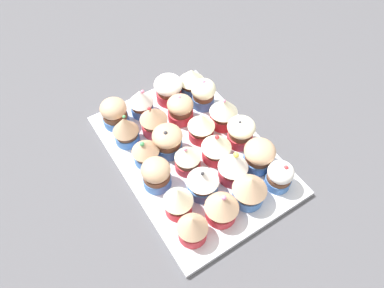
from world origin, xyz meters
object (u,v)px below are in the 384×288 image
(cupcake_1, at_px, (126,130))
(cupcake_9, at_px, (188,158))
(cupcake_14, at_px, (201,126))
(cupcake_22, at_px, (259,155))
(cupcake_15, at_px, (216,146))
(cupcake_20, at_px, (224,111))
(cupcake_5, at_px, (193,227))
(cupcake_0, at_px, (114,113))
(cupcake_16, at_px, (233,166))
(baking_tray, at_px, (192,154))
(cupcake_21, at_px, (241,131))
(cupcake_11, at_px, (222,207))
(cupcake_19, at_px, (203,93))
(cupcake_23, at_px, (280,176))
(cupcake_6, at_px, (141,102))
(cupcake_10, at_px, (203,181))
(cupcake_18, at_px, (192,81))
(cupcake_7, at_px, (154,120))
(cupcake_3, at_px, (156,174))
(cupcake_17, at_px, (250,189))
(cupcake_13, at_px, (180,109))
(cupcake_2, at_px, (146,151))
(cupcake_12, at_px, (168,89))
(cupcake_8, at_px, (168,140))

(cupcake_1, relative_size, cupcake_9, 1.08)
(cupcake_14, distance_m, cupcake_22, 0.14)
(cupcake_15, relative_size, cupcake_20, 0.96)
(cupcake_5, bearing_deg, cupcake_15, 131.51)
(cupcake_0, distance_m, cupcake_16, 0.30)
(baking_tray, bearing_deg, cupcake_21, 72.46)
(cupcake_11, relative_size, cupcake_15, 0.92)
(cupcake_19, xyz_separation_m, cupcake_23, (0.27, 0.00, -0.01))
(cupcake_6, height_order, cupcake_10, cupcake_10)
(cupcake_15, xyz_separation_m, cupcake_22, (0.06, 0.06, -0.00))
(baking_tray, distance_m, cupcake_0, 0.20)
(cupcake_9, relative_size, cupcake_23, 1.07)
(cupcake_16, bearing_deg, cupcake_18, 165.66)
(cupcake_6, distance_m, cupcake_10, 0.25)
(cupcake_5, xyz_separation_m, cupcake_22, (-0.06, 0.20, -0.00))
(cupcake_5, xyz_separation_m, cupcake_18, (-0.31, 0.20, 0.00))
(cupcake_10, xyz_separation_m, cupcake_19, (-0.20, 0.13, -0.00))
(cupcake_7, xyz_separation_m, cupcake_16, (0.19, 0.07, 0.00))
(baking_tray, distance_m, cupcake_3, 0.11)
(cupcake_19, bearing_deg, cupcake_20, 3.57)
(cupcake_17, bearing_deg, cupcake_14, 176.91)
(cupcake_1, xyz_separation_m, cupcake_10, (0.20, 0.07, 0.00))
(cupcake_9, distance_m, cupcake_13, 0.14)
(cupcake_11, xyz_separation_m, cupcake_13, (-0.25, 0.07, -0.00))
(baking_tray, height_order, cupcake_14, cupcake_14)
(cupcake_10, distance_m, cupcake_16, 0.07)
(cupcake_0, relative_size, cupcake_2, 1.04)
(cupcake_5, xyz_separation_m, cupcake_10, (-0.07, 0.07, 0.00))
(baking_tray, relative_size, cupcake_7, 5.58)
(cupcake_21, relative_size, cupcake_23, 1.08)
(cupcake_12, bearing_deg, cupcake_8, -31.37)
(cupcake_6, height_order, cupcake_9, cupcake_6)
(cupcake_14, xyz_separation_m, cupcake_22, (0.13, 0.06, -0.00))
(cupcake_6, relative_size, cupcake_12, 1.07)
(cupcake_0, bearing_deg, cupcake_17, 22.22)
(cupcake_18, bearing_deg, cupcake_2, -57.77)
(cupcake_2, relative_size, cupcake_8, 0.94)
(cupcake_9, relative_size, cupcake_10, 0.92)
(cupcake_18, bearing_deg, cupcake_23, 0.64)
(cupcake_1, bearing_deg, cupcake_16, 34.14)
(cupcake_1, distance_m, cupcake_7, 0.06)
(cupcake_5, distance_m, cupcake_21, 0.24)
(cupcake_10, distance_m, cupcake_14, 0.14)
(cupcake_15, height_order, cupcake_22, cupcake_15)
(cupcake_23, bearing_deg, cupcake_11, -92.21)
(cupcake_21, bearing_deg, cupcake_16, -46.91)
(cupcake_3, bearing_deg, cupcake_5, -0.47)
(cupcake_6, distance_m, cupcake_19, 0.15)
(cupcake_0, height_order, cupcake_19, cupcake_19)
(cupcake_1, xyz_separation_m, cupcake_5, (0.26, 0.00, -0.00))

